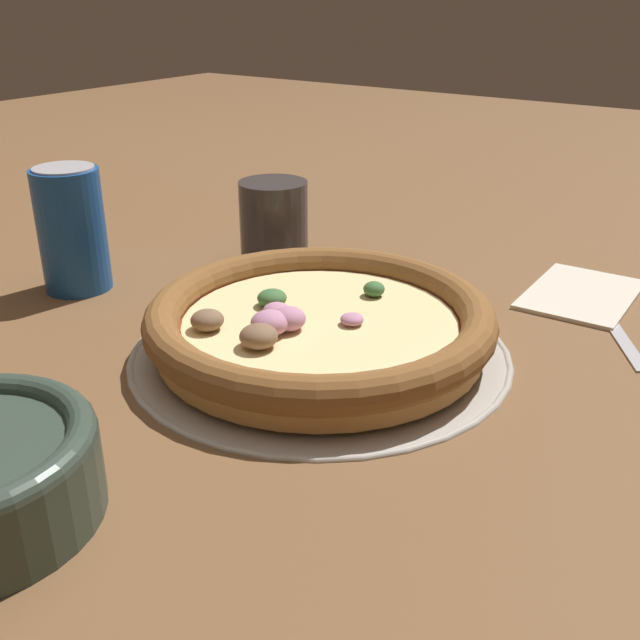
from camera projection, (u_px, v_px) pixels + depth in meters
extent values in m
plane|color=brown|center=(320.00, 352.00, 0.63)|extent=(3.00, 3.00, 0.00)
cylinder|color=#B7B2A8|center=(320.00, 351.00, 0.63)|extent=(0.31, 0.31, 0.00)
torus|color=#B7B2A8|center=(320.00, 349.00, 0.63)|extent=(0.32, 0.32, 0.01)
cylinder|color=tan|center=(320.00, 335.00, 0.62)|extent=(0.27, 0.27, 0.02)
torus|color=brown|center=(320.00, 316.00, 0.62)|extent=(0.29, 0.29, 0.03)
cylinder|color=#B7381E|center=(320.00, 323.00, 0.62)|extent=(0.24, 0.24, 0.00)
cylinder|color=beige|center=(320.00, 320.00, 0.62)|extent=(0.23, 0.23, 0.00)
ellipsoid|color=#C17FA3|center=(276.00, 311.00, 0.62)|extent=(0.02, 0.02, 0.01)
ellipsoid|color=#C17FA3|center=(352.00, 319.00, 0.61)|extent=(0.03, 0.03, 0.01)
ellipsoid|color=brown|center=(285.00, 319.00, 0.60)|extent=(0.04, 0.04, 0.02)
ellipsoid|color=brown|center=(259.00, 336.00, 0.57)|extent=(0.04, 0.04, 0.02)
ellipsoid|color=brown|center=(283.00, 317.00, 0.61)|extent=(0.03, 0.03, 0.01)
ellipsoid|color=#3D6B38|center=(275.00, 296.00, 0.64)|extent=(0.03, 0.03, 0.01)
ellipsoid|color=#3D6B38|center=(374.00, 289.00, 0.66)|extent=(0.02, 0.02, 0.01)
ellipsoid|color=brown|center=(207.00, 320.00, 0.60)|extent=(0.04, 0.04, 0.02)
ellipsoid|color=#C17FA3|center=(289.00, 319.00, 0.60)|extent=(0.04, 0.04, 0.02)
ellipsoid|color=#C17FA3|center=(270.00, 323.00, 0.59)|extent=(0.04, 0.04, 0.02)
cylinder|color=#383333|center=(274.00, 223.00, 0.82)|extent=(0.07, 0.07, 0.09)
cube|color=beige|center=(582.00, 292.00, 0.74)|extent=(0.14, 0.10, 0.01)
cube|color=#B7B7BC|center=(620.00, 336.00, 0.66)|extent=(0.12, 0.08, 0.00)
cube|color=#B7B7BC|center=(594.00, 297.00, 0.74)|extent=(0.05, 0.04, 0.00)
cylinder|color=#194C99|center=(72.00, 230.00, 0.74)|extent=(0.07, 0.07, 0.12)
cylinder|color=#BCBCC1|center=(63.00, 168.00, 0.71)|extent=(0.06, 0.06, 0.00)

